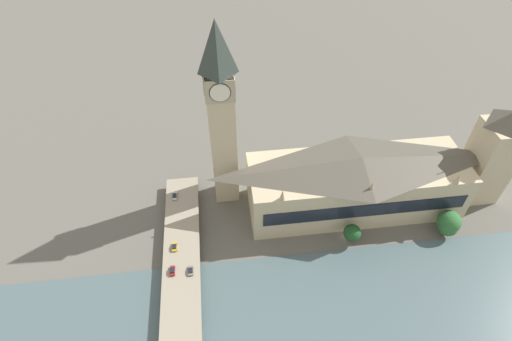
# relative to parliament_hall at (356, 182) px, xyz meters

# --- Properties ---
(ground_plane) EXTENTS (600.00, 600.00, 0.00)m
(ground_plane) POSITION_rel_parliament_hall_xyz_m (-17.47, 8.00, -14.30)
(ground_plane) COLOR #605E56
(river_water) EXTENTS (57.03, 360.00, 0.30)m
(river_water) POSITION_rel_parliament_hall_xyz_m (-51.98, 8.00, -14.15)
(river_water) COLOR #4C6066
(river_water) RESTS_ON ground_plane
(parliament_hall) EXTENTS (29.41, 91.69, 28.75)m
(parliament_hall) POSITION_rel_parliament_hall_xyz_m (0.00, 0.00, 0.00)
(parliament_hall) COLOR #C1B28E
(parliament_hall) RESTS_ON ground_plane
(clock_tower) EXTENTS (11.53, 11.53, 83.17)m
(clock_tower) POSITION_rel_parliament_hall_xyz_m (13.55, 55.02, 29.82)
(clock_tower) COLOR #C1B28E
(clock_tower) RESTS_ON ground_plane
(victoria_tower) EXTENTS (15.57, 15.57, 50.65)m
(victoria_tower) POSITION_rel_parliament_hall_xyz_m (0.06, -57.63, 9.03)
(victoria_tower) COLOR #C1B28E
(victoria_tower) RESTS_ON ground_plane
(road_bridge) EXTENTS (146.06, 14.27, 4.72)m
(road_bridge) POSITION_rel_parliament_hall_xyz_m (-51.98, 75.32, -10.49)
(road_bridge) COLOR gray
(road_bridge) RESTS_ON ground_plane
(car_northbound_lead) EXTENTS (4.39, 1.94, 1.36)m
(car_northbound_lead) POSITION_rel_parliament_hall_xyz_m (9.77, 78.48, -8.90)
(car_northbound_lead) COLOR silver
(car_northbound_lead) RESTS_ON road_bridge
(car_northbound_tail) EXTENTS (4.13, 1.91, 1.24)m
(car_northbound_tail) POSITION_rel_parliament_hall_xyz_m (-28.96, 71.67, -8.94)
(car_northbound_tail) COLOR slate
(car_northbound_tail) RESTS_ON road_bridge
(car_southbound_lead) EXTENTS (4.13, 1.86, 1.51)m
(car_southbound_lead) POSITION_rel_parliament_hall_xyz_m (-28.21, 78.49, -8.84)
(car_southbound_lead) COLOR maroon
(car_southbound_lead) RESTS_ON road_bridge
(car_southbound_tail) EXTENTS (4.02, 1.86, 1.40)m
(car_southbound_tail) POSITION_rel_parliament_hall_xyz_m (-17.49, 77.94, -8.87)
(car_southbound_tail) COLOR gold
(car_southbound_tail) RESTS_ON road_bridge
(tree_embankment_near) EXTENTS (9.63, 9.63, 11.92)m
(tree_embankment_near) POSITION_rel_parliament_hall_xyz_m (-19.98, -34.70, -7.21)
(tree_embankment_near) COLOR brown
(tree_embankment_near) RESTS_ON ground_plane
(tree_embankment_mid) EXTENTS (8.20, 8.20, 9.66)m
(tree_embankment_mid) POSITION_rel_parliament_hall_xyz_m (-21.12, -34.24, -8.74)
(tree_embankment_mid) COLOR brown
(tree_embankment_mid) RESTS_ON ground_plane
(tree_embankment_far) EXTENTS (7.16, 7.16, 9.51)m
(tree_embankment_far) POSITION_rel_parliament_hall_xyz_m (-19.73, 6.19, -8.38)
(tree_embankment_far) COLOR brown
(tree_embankment_far) RESTS_ON ground_plane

